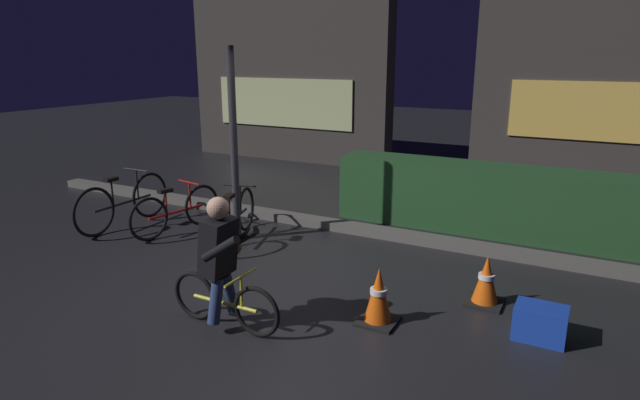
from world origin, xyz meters
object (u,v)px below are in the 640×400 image
traffic_cone_near (378,296)px  blue_crate (540,323)px  traffic_cone_far (486,281)px  street_post (234,147)px  cyclist (222,262)px  parked_bike_left_mid (176,211)px  parked_bike_center_left (234,218)px  parked_bike_leftmost (123,202)px

traffic_cone_near → blue_crate: bearing=16.2°
traffic_cone_near → traffic_cone_far: 1.19m
street_post → cyclist: size_ratio=2.04×
traffic_cone_far → street_post: bearing=172.7°
parked_bike_left_mid → traffic_cone_near: bearing=-96.7°
traffic_cone_near → traffic_cone_far: (0.81, 0.87, -0.02)m
traffic_cone_near → blue_crate: 1.44m
parked_bike_left_mid → parked_bike_center_left: (0.94, 0.09, 0.01)m
parked_bike_left_mid → cyclist: cyclist is taller
street_post → traffic_cone_far: bearing=-7.3°
parked_bike_leftmost → street_post: bearing=-80.5°
traffic_cone_far → parked_bike_left_mid: bearing=176.6°
parked_bike_center_left → cyclist: size_ratio=1.21×
street_post → blue_crate: (3.95, -0.90, -1.12)m
traffic_cone_far → blue_crate: size_ratio=1.18×
traffic_cone_near → blue_crate: (1.37, 0.40, -0.12)m
parked_bike_leftmost → cyclist: cyclist is taller
parked_bike_left_mid → traffic_cone_far: (4.30, -0.26, -0.07)m
parked_bike_center_left → blue_crate: bearing=-118.0°
blue_crate → street_post: bearing=167.2°
traffic_cone_near → cyclist: 1.47m
parked_bike_leftmost → parked_bike_center_left: bearing=-83.3°
traffic_cone_near → traffic_cone_far: bearing=47.0°
parked_bike_leftmost → blue_crate: (5.75, -0.59, -0.21)m
traffic_cone_far → blue_crate: traffic_cone_far is taller
parked_bike_left_mid → blue_crate: size_ratio=3.36×
parked_bike_left_mid → cyclist: (2.26, -1.84, 0.31)m
cyclist → parked_bike_leftmost: bearing=151.7°
parked_bike_center_left → traffic_cone_near: size_ratio=2.72×
traffic_cone_far → cyclist: bearing=-142.2°
street_post → parked_bike_center_left: bearing=-76.5°
street_post → cyclist: 2.51m
cyclist → traffic_cone_near: bearing=30.4°
parked_bike_left_mid → cyclist: size_ratio=1.19×
traffic_cone_far → parked_bike_center_left: bearing=174.1°
parked_bike_leftmost → traffic_cone_far: size_ratio=3.36×
parked_bike_center_left → traffic_cone_near: (2.55, -1.21, -0.06)m
traffic_cone_near → parked_bike_center_left: bearing=154.6°
parked_bike_leftmost → parked_bike_center_left: 1.83m
parked_bike_leftmost → blue_crate: bearing=-96.2°
traffic_cone_far → blue_crate: 0.74m
cyclist → blue_crate: bearing=23.5°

